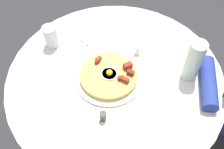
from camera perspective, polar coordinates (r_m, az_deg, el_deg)
The scene contains 11 objects.
ground_plane at distance 1.89m, azimuth 0.48°, elevation -14.12°, with size 6.00×6.00×0.00m, color #2D2D33.
dining_table at distance 1.37m, azimuth 0.64°, elevation -4.81°, with size 0.99×0.99×0.76m.
pizza_plate at distance 1.21m, azimuth -0.73°, elevation -0.64°, with size 0.31×0.31×0.01m, color silver.
breakfast_pizza at distance 1.19m, azimuth -0.61°, elevation -0.08°, with size 0.26×0.26×0.05m.
napkin at distance 1.40m, azimuth -3.21°, elevation 8.58°, with size 0.17×0.14×0.00m, color white.
fork at distance 1.40m, azimuth -3.72°, elevation 9.07°, with size 0.18×0.01×0.01m, color silver.
knife at distance 1.39m, azimuth -2.70°, elevation 8.35°, with size 0.18×0.01×0.01m, color silver.
water_glass at distance 1.34m, azimuth -12.93°, elevation 7.94°, with size 0.07×0.07×0.11m, color silver.
water_bottle at distance 1.20m, azimuth 17.01°, elevation 2.81°, with size 0.07×0.07×0.21m, color silver.
salt_shaker at distance 1.30m, azimuth 5.49°, elevation 5.30°, with size 0.03×0.03×0.05m, color white.
pepper_shaker at distance 1.08m, azimuth -1.93°, elevation -8.91°, with size 0.03×0.03×0.05m, color #3F3833.
Camera 1 is at (-0.32, 0.65, 1.74)m, focal length 42.88 mm.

